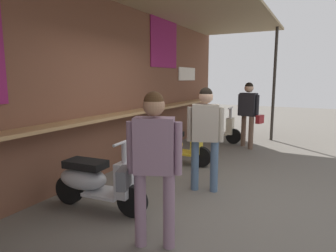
{
  "coord_description": "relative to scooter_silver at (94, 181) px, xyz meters",
  "views": [
    {
      "loc": [
        -4.08,
        -1.52,
        1.72
      ],
      "look_at": [
        1.11,
        1.17,
        0.78
      ],
      "focal_mm": 31.75,
      "sensor_mm": 36.0,
      "label": 1
    }
  ],
  "objects": [
    {
      "name": "ground_plane",
      "position": [
        1.2,
        -1.08,
        -0.39
      ],
      "size": [
        30.49,
        30.49,
        0.0
      ],
      "primitive_type": "plane",
      "color": "#605B54"
    },
    {
      "name": "scooter_yellow",
      "position": [
        2.42,
        0.0,
        0.0
      ],
      "size": [
        0.46,
        1.4,
        0.97
      ],
      "rotation": [
        0.0,
        0.0,
        -1.55
      ],
      "color": "gold",
      "rests_on": "ground_plane"
    },
    {
      "name": "shopper_passing",
      "position": [
        -0.42,
        -1.15,
        0.57
      ],
      "size": [
        0.44,
        0.63,
        1.6
      ],
      "rotation": [
        0.0,
        0.0,
        3.52
      ],
      "color": "gray",
      "rests_on": "ground_plane"
    },
    {
      "name": "shopper_with_handbag",
      "position": [
        4.53,
        -1.01,
        0.6
      ],
      "size": [
        0.39,
        0.66,
        1.63
      ],
      "rotation": [
        0.0,
        0.0,
        -0.27
      ],
      "color": "brown",
      "rests_on": "ground_plane"
    },
    {
      "name": "market_stall_facade",
      "position": [
        1.2,
        0.76,
        1.47
      ],
      "size": [
        10.89,
        2.58,
        3.32
      ],
      "color": "brown",
      "rests_on": "ground_plane"
    },
    {
      "name": "shopper_browsing",
      "position": [
        1.29,
        -1.07,
        0.58
      ],
      "size": [
        0.32,
        0.52,
        1.59
      ],
      "rotation": [
        0.0,
        0.0,
        0.36
      ],
      "color": "slate",
      "rests_on": "ground_plane"
    },
    {
      "name": "scooter_silver",
      "position": [
        0.0,
        0.0,
        0.0
      ],
      "size": [
        0.49,
        1.4,
        0.97
      ],
      "rotation": [
        0.0,
        0.0,
        -1.5
      ],
      "color": "#B2B5BA",
      "rests_on": "ground_plane"
    },
    {
      "name": "scooter_cream",
      "position": [
        4.8,
        0.0,
        0.0
      ],
      "size": [
        0.46,
        1.4,
        0.97
      ],
      "rotation": [
        0.0,
        0.0,
        -1.54
      ],
      "color": "beige",
      "rests_on": "ground_plane"
    }
  ]
}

